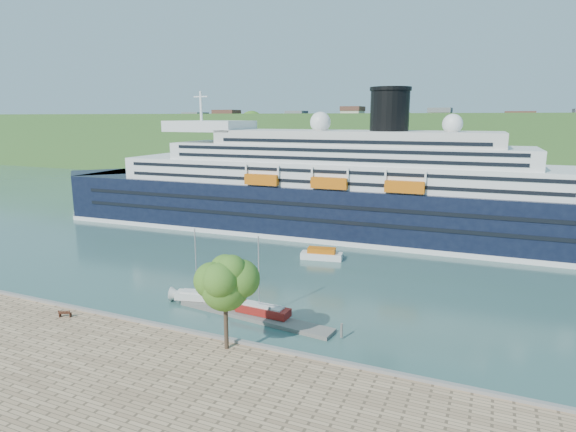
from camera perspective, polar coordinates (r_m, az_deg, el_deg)
The scene contains 10 objects.
ground at distance 53.48m, azimuth -12.93°, elevation -13.88°, with size 400.00×400.00×0.00m, color #2B4D4A.
far_hillside at distance 186.14m, azimuth 14.41°, elevation 7.98°, with size 400.00×50.00×24.00m, color #325C24.
quay_coping at distance 52.85m, azimuth -13.12°, elevation -12.84°, with size 220.00×0.50×0.30m, color slate.
cruise_ship at distance 95.00m, azimuth 3.79°, elevation 6.38°, with size 125.53×18.28×28.19m, color black, non-canonical shape.
park_bench at distance 59.79m, azimuth -24.91°, elevation -10.39°, with size 1.41×0.58×0.90m, color #4B2315, non-canonical shape.
promenade_tree at distance 46.19m, azimuth -7.44°, elevation -9.64°, with size 6.15×6.15×10.18m, color #36671B, non-canonical shape.
floating_pontoon at distance 56.91m, azimuth -4.13°, elevation -11.74°, with size 19.90×2.43×0.44m, color gray, non-canonical shape.
sailboat_white_near at distance 60.47m, azimuth -10.39°, elevation -6.09°, with size 7.07×1.96×9.13m, color silver, non-canonical shape.
sailboat_red at distance 55.25m, azimuth -3.02°, elevation -7.56°, with size 7.16×1.99×9.24m, color maroon, non-canonical shape.
tender_launch at distance 78.89m, azimuth 4.00°, elevation -4.45°, with size 6.78×2.32×1.87m, color #CC5F0C, non-canonical shape.
Camera 1 is at (29.29, -38.50, 22.80)m, focal length 30.00 mm.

